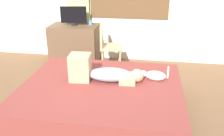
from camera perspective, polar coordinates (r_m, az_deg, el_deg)
ground_plane at (r=3.23m, az=-4.48°, el=-11.58°), size 16.00×16.00×0.00m
bed at (r=3.21m, az=-2.35°, el=-7.32°), size 2.02×1.73×0.43m
person_lying at (r=3.18m, az=-2.19°, el=-0.96°), size 0.94×0.32×0.34m
cat at (r=3.24m, az=9.55°, el=-1.65°), size 0.36×0.14×0.21m
desk at (r=4.92m, az=-8.39°, el=5.36°), size 0.90×0.56×0.74m
tv_monitor at (r=4.79m, az=-8.72°, el=11.68°), size 0.48×0.10×0.35m
cup at (r=4.83m, az=-4.89°, el=10.21°), size 0.07×0.07×0.08m
chair_by_desk at (r=4.40m, az=-1.12°, el=5.39°), size 0.44×0.44×0.86m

